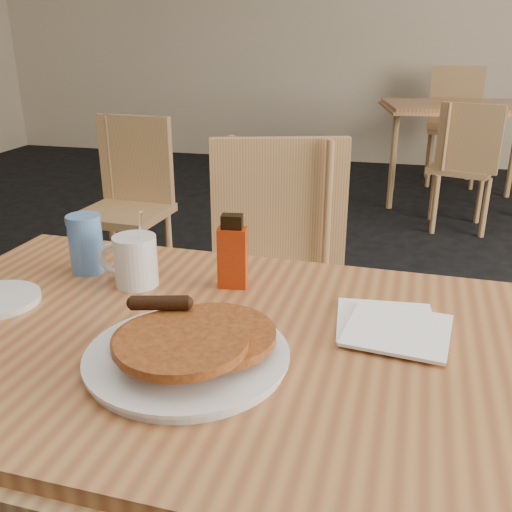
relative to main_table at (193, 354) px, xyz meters
The scene contains 12 objects.
wall_back 5.11m from the main_table, 89.48° to the left, with size 8.00×8.00×0.00m, color beige.
main_table is the anchor object (origin of this frame).
neighbor_table 3.79m from the main_table, 78.88° to the left, with size 1.23×0.94×0.75m.
chair_main_far 0.78m from the main_table, 92.21° to the left, with size 0.53×0.54×0.94m.
chair_neighbor_far 4.52m from the main_table, 80.45° to the left, with size 0.45×0.45×0.97m.
chair_neighbor_near 3.09m from the main_table, 76.38° to the left, with size 0.47×0.48×0.84m.
chair_wall_extra 1.93m from the main_table, 119.58° to the left, with size 0.42×0.42×0.86m.
pancake_plate 0.12m from the main_table, 72.70° to the right, with size 0.32×0.32×0.09m.
coffee_mug 0.26m from the main_table, 138.12° to the left, with size 0.12×0.09×0.16m.
syrup_bottle 0.23m from the main_table, 85.70° to the left, with size 0.06×0.04×0.15m.
napkin_stack 0.35m from the main_table, 15.64° to the left, with size 0.21×0.22×0.01m.
blue_tumbler 0.39m from the main_table, 147.00° to the left, with size 0.07×0.07×0.13m, color #517FBE.
Camera 1 is at (0.27, -0.87, 1.23)m, focal length 40.00 mm.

